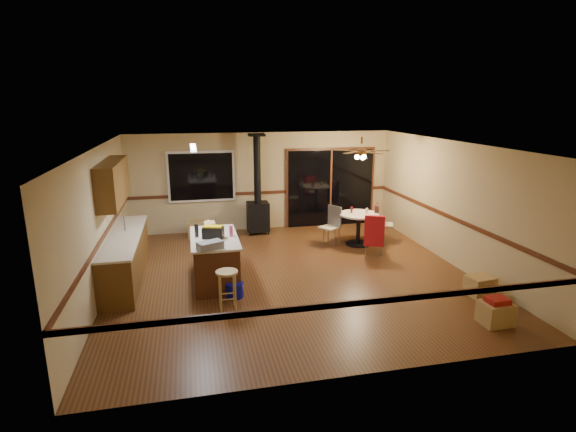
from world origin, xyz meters
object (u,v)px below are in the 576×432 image
object	(u,v)px
bar_stool	(227,290)
chair_near	(374,231)
dining_table	(359,223)
chair_left	(332,221)
toolbox_black	(213,233)
box_under_window	(199,229)
chair_right	(377,218)
box_corner_a	(496,313)
blue_bucket	(235,290)
kitchen_island	(215,259)
toolbox_grey	(210,245)
box_corner_b	(480,286)
wood_stove	(258,206)

from	to	relation	value
bar_stool	chair_near	distance (m)	3.95
dining_table	chair_left	xyz separation A→B (m)	(-0.61, 0.16, 0.06)
toolbox_black	box_under_window	distance (m)	3.23
chair_right	box_under_window	world-z (taller)	chair_right
box_corner_a	blue_bucket	bearing A→B (deg)	154.22
bar_stool	box_under_window	size ratio (longest dim) A/B	1.30
bar_stool	dining_table	distance (m)	4.41
kitchen_island	dining_table	xyz separation A→B (m)	(3.52, 1.57, 0.08)
chair_left	box_corner_a	distance (m)	4.60
kitchen_island	toolbox_black	xyz separation A→B (m)	(-0.02, -0.07, 0.55)
kitchen_island	toolbox_grey	distance (m)	0.88
toolbox_grey	box_under_window	xyz separation A→B (m)	(-0.13, 3.75, -0.76)
blue_bucket	chair_near	bearing A→B (deg)	24.50
kitchen_island	box_corner_a	distance (m)	4.97
chair_right	box_under_window	distance (m)	4.52
bar_stool	box_under_window	world-z (taller)	bar_stool
chair_left	bar_stool	bearing A→B (deg)	-133.22
toolbox_grey	box_corner_a	xyz separation A→B (m)	(4.29, -1.97, -0.79)
box_corner_a	kitchen_island	bearing A→B (deg)	147.38
chair_near	box_corner_a	world-z (taller)	chair_near
chair_right	box_corner_b	size ratio (longest dim) A/B	1.60
toolbox_grey	dining_table	bearing A→B (deg)	32.07
chair_near	bar_stool	bearing A→B (deg)	-150.55
toolbox_grey	blue_bucket	size ratio (longest dim) A/B	1.34
toolbox_black	box_under_window	world-z (taller)	toolbox_black
toolbox_black	dining_table	distance (m)	3.93
bar_stool	dining_table	bearing A→B (deg)	39.57
box_under_window	box_corner_a	distance (m)	7.22
toolbox_black	box_corner_a	distance (m)	5.00
blue_bucket	box_corner_b	xyz separation A→B (m)	(4.32, -0.87, 0.04)
kitchen_island	toolbox_grey	size ratio (longest dim) A/B	3.91
wood_stove	dining_table	xyz separation A→B (m)	(2.22, -1.48, -0.20)
bar_stool	chair_right	bearing A→B (deg)	36.70
dining_table	box_under_window	bearing A→B (deg)	158.56
wood_stove	box_under_window	distance (m)	1.62
kitchen_island	box_corner_b	distance (m)	4.90
wood_stove	box_under_window	size ratio (longest dim) A/B	4.86
kitchen_island	chair_left	distance (m)	3.39
dining_table	chair_left	distance (m)	0.63
wood_stove	toolbox_grey	xyz separation A→B (m)	(-1.41, -3.76, 0.24)
dining_table	chair_near	bearing A→B (deg)	-87.76
toolbox_grey	chair_right	bearing A→B (deg)	29.92
chair_left	chair_near	world-z (taller)	same
toolbox_black	toolbox_grey	bearing A→B (deg)	-98.22
chair_left	kitchen_island	bearing A→B (deg)	-149.32
wood_stove	kitchen_island	bearing A→B (deg)	-113.09
dining_table	toolbox_black	bearing A→B (deg)	-155.10
chair_left	box_under_window	distance (m)	3.43
chair_left	wood_stove	bearing A→B (deg)	140.56
bar_stool	chair_left	xyz separation A→B (m)	(2.79, 2.97, 0.25)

